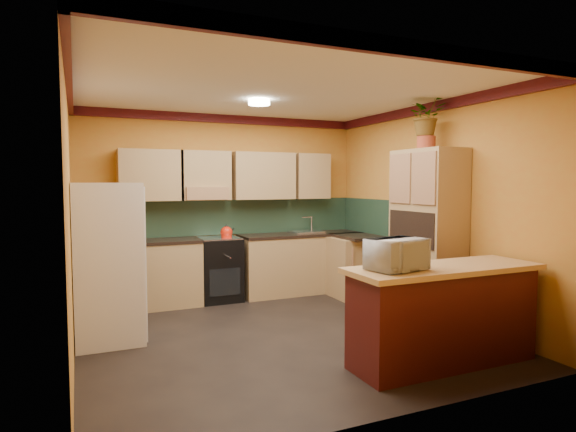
# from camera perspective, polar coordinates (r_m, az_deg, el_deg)

# --- Properties ---
(room_shell) EXTENTS (4.24, 4.24, 2.72)m
(room_shell) POSITION_cam_1_polar(r_m,az_deg,el_deg) (5.57, -2.06, 7.97)
(room_shell) COLOR black
(room_shell) RESTS_ON ground
(base_cabinets_back) EXTENTS (3.65, 0.60, 0.88)m
(base_cabinets_back) POSITION_cam_1_polar(r_m,az_deg,el_deg) (7.24, -3.37, -6.06)
(base_cabinets_back) COLOR tan
(base_cabinets_back) RESTS_ON ground
(countertop_back) EXTENTS (3.65, 0.62, 0.04)m
(countertop_back) POSITION_cam_1_polar(r_m,az_deg,el_deg) (7.17, -3.38, -2.43)
(countertop_back) COLOR black
(countertop_back) RESTS_ON base_cabinets_back
(stove) EXTENTS (0.58, 0.58, 0.91)m
(stove) POSITION_cam_1_polar(r_m,az_deg,el_deg) (7.04, -8.16, -6.24)
(stove) COLOR black
(stove) RESTS_ON ground
(kettle) EXTENTS (0.17, 0.17, 0.18)m
(kettle) POSITION_cam_1_polar(r_m,az_deg,el_deg) (6.95, -7.30, -1.84)
(kettle) COLOR red
(kettle) RESTS_ON stove
(sink) EXTENTS (0.48, 0.40, 0.03)m
(sink) POSITION_cam_1_polar(r_m,az_deg,el_deg) (7.47, 2.20, -1.90)
(sink) COLOR silver
(sink) RESTS_ON countertop_back
(base_cabinets_right) EXTENTS (0.60, 0.80, 0.88)m
(base_cabinets_right) POSITION_cam_1_polar(r_m,az_deg,el_deg) (7.31, 8.33, -5.99)
(base_cabinets_right) COLOR tan
(base_cabinets_right) RESTS_ON ground
(countertop_right) EXTENTS (0.62, 0.80, 0.04)m
(countertop_right) POSITION_cam_1_polar(r_m,az_deg,el_deg) (7.25, 8.36, -2.40)
(countertop_right) COLOR black
(countertop_right) RESTS_ON base_cabinets_right
(fridge) EXTENTS (0.68, 0.66, 1.70)m
(fridge) POSITION_cam_1_polar(r_m,az_deg,el_deg) (5.46, -20.56, -5.24)
(fridge) COLOR silver
(fridge) RESTS_ON ground
(pantry) EXTENTS (0.48, 0.90, 2.10)m
(pantry) POSITION_cam_1_polar(r_m,az_deg,el_deg) (6.08, 16.16, -2.32)
(pantry) COLOR tan
(pantry) RESTS_ON ground
(fern_pot) EXTENTS (0.22, 0.22, 0.16)m
(fern_pot) POSITION_cam_1_polar(r_m,az_deg,el_deg) (6.10, 16.06, 8.33)
(fern_pot) COLOR #A74228
(fern_pot) RESTS_ON pantry
(fern) EXTENTS (0.53, 0.50, 0.48)m
(fern) POSITION_cam_1_polar(r_m,az_deg,el_deg) (6.14, 16.12, 11.32)
(fern) COLOR tan
(fern) RESTS_ON fern_pot
(breakfast_bar) EXTENTS (1.80, 0.55, 0.88)m
(breakfast_bar) POSITION_cam_1_polar(r_m,az_deg,el_deg) (4.82, 17.91, -11.39)
(breakfast_bar) COLOR #4B1511
(breakfast_bar) RESTS_ON ground
(bar_top) EXTENTS (1.90, 0.65, 0.05)m
(bar_top) POSITION_cam_1_polar(r_m,az_deg,el_deg) (4.72, 18.03, -5.93)
(bar_top) COLOR tan
(bar_top) RESTS_ON breakfast_bar
(microwave) EXTENTS (0.56, 0.44, 0.28)m
(microwave) POSITION_cam_1_polar(r_m,az_deg,el_deg) (4.36, 12.76, -4.46)
(microwave) COLOR silver
(microwave) RESTS_ON bar_top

